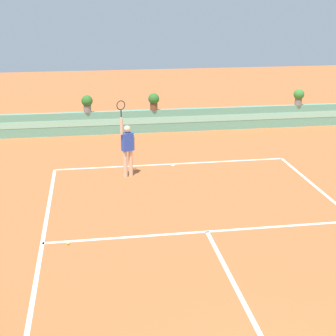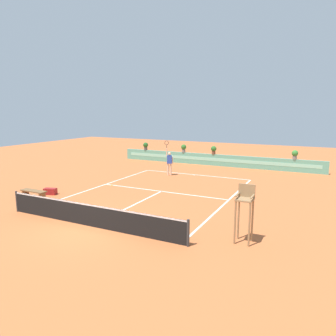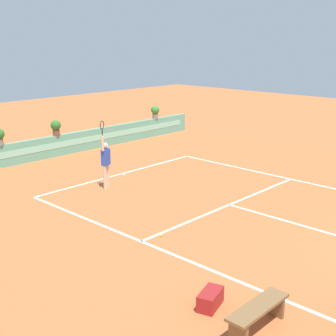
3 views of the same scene
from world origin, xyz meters
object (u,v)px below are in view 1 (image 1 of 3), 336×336
(tennis_player, at_px, (127,146))
(potted_plant_left, at_px, (87,102))
(potted_plant_centre, at_px, (154,100))
(potted_plant_far_right, at_px, (299,96))
(tennis_ball_near_baseline, at_px, (68,243))

(tennis_player, distance_m, potted_plant_left, 5.69)
(tennis_player, bearing_deg, potted_plant_left, 102.79)
(potted_plant_left, bearing_deg, potted_plant_centre, 0.00)
(tennis_player, xyz_separation_m, potted_plant_left, (-1.26, 5.54, 0.36))
(potted_plant_centre, height_order, potted_plant_left, same)
(potted_plant_centre, distance_m, potted_plant_far_right, 6.60)
(potted_plant_centre, xyz_separation_m, potted_plant_left, (-2.85, 0.00, 0.00))
(potted_plant_left, relative_size, potted_plant_far_right, 1.00)
(tennis_player, height_order, potted_plant_left, tennis_player)
(tennis_player, xyz_separation_m, potted_plant_centre, (1.59, 5.54, 0.36))
(tennis_player, relative_size, potted_plant_centre, 3.57)
(potted_plant_left, distance_m, potted_plant_far_right, 9.45)
(potted_plant_centre, relative_size, potted_plant_far_right, 1.00)
(tennis_ball_near_baseline, distance_m, potted_plant_centre, 10.81)
(tennis_player, relative_size, tennis_ball_near_baseline, 38.01)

